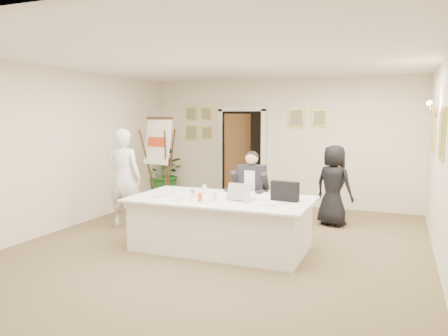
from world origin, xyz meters
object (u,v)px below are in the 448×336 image
object	(u,v)px
laptop	(242,190)
steel_jug	(193,194)
standing_man	(124,178)
standing_woman	(334,185)
laptop_bag	(285,191)
oj_glass	(200,198)
conference_table	(221,223)
paper_stack	(267,204)
flip_chart	(161,168)
potted_palm	(164,172)
seated_man	(251,192)

from	to	relation	value
laptop	steel_jug	size ratio (longest dim) A/B	3.38
standing_man	standing_woman	distance (m)	3.79
standing_woman	steel_jug	bearing A→B (deg)	75.36
laptop_bag	oj_glass	distance (m)	1.22
standing_man	standing_woman	size ratio (longest dim) A/B	1.20
conference_table	oj_glass	bearing A→B (deg)	-109.68
standing_woman	paper_stack	distance (m)	2.37
flip_chart	steel_jug	size ratio (longest dim) A/B	17.52
flip_chart	standing_woman	world-z (taller)	flip_chart
laptop	laptop_bag	bearing A→B (deg)	20.83
conference_table	laptop	bearing A→B (deg)	0.10
laptop	paper_stack	world-z (taller)	laptop
standing_man	potted_palm	world-z (taller)	standing_man
standing_woman	standing_man	bearing A→B (deg)	46.97
standing_woman	potted_palm	distance (m)	4.36
potted_palm	paper_stack	bearing A→B (deg)	-44.04
potted_palm	oj_glass	size ratio (longest dim) A/B	9.74
standing_woman	steel_jug	world-z (taller)	standing_woman
seated_man	potted_palm	size ratio (longest dim) A/B	1.13
seated_man	standing_man	distance (m)	2.31
conference_table	seated_man	xyz separation A→B (m)	(0.15, 0.96, 0.32)
flip_chart	standing_woman	size ratio (longest dim) A/B	1.31
conference_table	steel_jug	world-z (taller)	steel_jug
conference_table	potted_palm	xyz separation A→B (m)	(-2.83, 3.28, 0.24)
seated_man	standing_man	bearing A→B (deg)	-163.22
laptop	oj_glass	world-z (taller)	laptop
flip_chart	standing_woman	xyz separation A→B (m)	(3.59, -0.03, -0.15)
flip_chart	standing_man	size ratio (longest dim) A/B	1.09
standing_man	steel_jug	world-z (taller)	standing_man
oj_glass	steel_jug	distance (m)	0.36
standing_man	laptop_bag	world-z (taller)	standing_man
standing_man	steel_jug	bearing A→B (deg)	149.06
flip_chart	standing_man	world-z (taller)	flip_chart
paper_stack	oj_glass	bearing A→B (deg)	-168.12
potted_palm	standing_woman	bearing A→B (deg)	-15.98
conference_table	standing_man	distance (m)	2.25
standing_woman	laptop_bag	world-z (taller)	standing_woman
oj_glass	steel_jug	bearing A→B (deg)	132.24
flip_chart	oj_glass	world-z (taller)	flip_chart
seated_man	oj_glass	world-z (taller)	seated_man
potted_palm	laptop	distance (m)	4.56
laptop_bag	oj_glass	size ratio (longest dim) A/B	3.12
seated_man	flip_chart	distance (m)	2.65
conference_table	steel_jug	size ratio (longest dim) A/B	24.39
flip_chart	standing_woman	bearing A→B (deg)	-0.51
standing_man	oj_glass	bearing A→B (deg)	145.05
standing_woman	laptop_bag	xyz separation A→B (m)	(-0.42, -1.94, 0.18)
standing_woman	laptop	distance (m)	2.32
conference_table	paper_stack	size ratio (longest dim) A/B	10.05
standing_woman	laptop_bag	size ratio (longest dim) A/B	3.64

